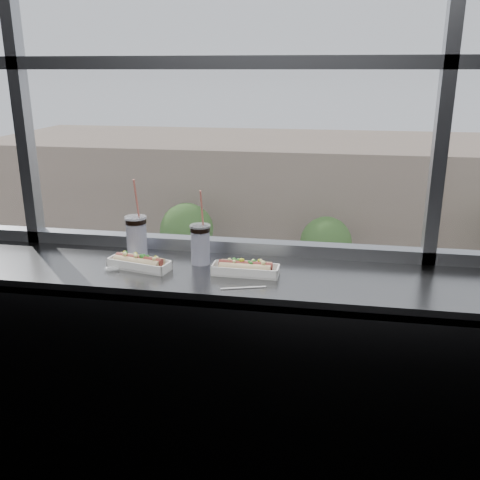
% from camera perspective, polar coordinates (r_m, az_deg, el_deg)
% --- Properties ---
extents(wall_back_lower, '(6.00, 0.00, 6.00)m').
position_cam_1_polar(wall_back_lower, '(2.92, -1.98, -11.39)').
color(wall_back_lower, black).
rests_on(wall_back_lower, ground).
extents(counter, '(6.00, 0.55, 0.06)m').
position_cam_1_polar(counter, '(2.45, -3.43, -3.82)').
color(counter, slate).
rests_on(counter, ground).
extents(counter_fascia, '(6.00, 0.04, 1.04)m').
position_cam_1_polar(counter_fascia, '(2.48, -4.60, -17.24)').
color(counter_fascia, slate).
rests_on(counter_fascia, ground).
extents(hotdog_tray_left, '(0.31, 0.16, 0.07)m').
position_cam_1_polar(hotdog_tray_left, '(2.49, -10.70, -2.36)').
color(hotdog_tray_left, white).
rests_on(hotdog_tray_left, counter).
extents(hotdog_tray_right, '(0.30, 0.10, 0.07)m').
position_cam_1_polar(hotdog_tray_right, '(2.37, 0.59, -3.02)').
color(hotdog_tray_right, white).
rests_on(hotdog_tray_right, counter).
extents(soda_cup_left, '(0.11, 0.11, 0.39)m').
position_cam_1_polar(soda_cup_left, '(2.61, -10.98, 0.54)').
color(soda_cup_left, white).
rests_on(soda_cup_left, counter).
extents(soda_cup_right, '(0.10, 0.10, 0.36)m').
position_cam_1_polar(soda_cup_right, '(2.49, -4.25, -0.24)').
color(soda_cup_right, white).
rests_on(soda_cup_right, counter).
extents(loose_straw, '(0.18, 0.06, 0.01)m').
position_cam_1_polar(loose_straw, '(2.23, 0.34, -5.11)').
color(loose_straw, white).
rests_on(loose_straw, counter).
extents(wrapper, '(0.09, 0.06, 0.02)m').
position_cam_1_polar(wrapper, '(2.49, -13.56, -2.96)').
color(wrapper, silver).
rests_on(wrapper, counter).
extents(plaza_ground, '(120.00, 120.00, 0.00)m').
position_cam_1_polar(plaza_ground, '(47.79, 8.89, 1.77)').
color(plaza_ground, '#AEA9A3').
rests_on(plaza_ground, ground).
extents(street_asphalt, '(80.00, 10.00, 0.06)m').
position_cam_1_polar(street_asphalt, '(25.96, 7.57, -12.34)').
color(street_asphalt, black).
rests_on(street_asphalt, plaza_ground).
extents(far_sidewalk, '(80.00, 6.00, 0.04)m').
position_cam_1_polar(far_sidewalk, '(33.13, 8.22, -5.46)').
color(far_sidewalk, '#AEA9A3').
rests_on(far_sidewalk, plaza_ground).
extents(far_building, '(50.00, 14.00, 8.00)m').
position_cam_1_polar(far_building, '(41.48, 8.96, 5.03)').
color(far_building, gray).
rests_on(far_building, plaza_ground).
extents(car_far_a, '(3.21, 7.01, 2.29)m').
position_cam_1_polar(car_far_a, '(30.64, -9.85, -5.12)').
color(car_far_a, black).
rests_on(car_far_a, street_asphalt).
extents(car_near_c, '(2.93, 6.23, 2.02)m').
position_cam_1_polar(car_near_c, '(22.03, 5.17, -15.04)').
color(car_near_c, maroon).
rests_on(car_near_c, street_asphalt).
extents(car_far_b, '(3.03, 6.34, 2.05)m').
position_cam_1_polar(car_far_b, '(29.16, 14.36, -6.90)').
color(car_far_b, '#6B0014').
rests_on(car_far_b, street_asphalt).
extents(car_near_b, '(2.67, 6.18, 2.05)m').
position_cam_1_polar(car_near_b, '(22.82, -7.34, -13.82)').
color(car_near_b, black).
rests_on(car_near_b, street_asphalt).
extents(car_near_d, '(3.32, 6.33, 2.01)m').
position_cam_1_polar(car_near_d, '(22.50, 21.25, -15.56)').
color(car_near_d, '#BFB79F').
rests_on(car_near_d, street_asphalt).
extents(pedestrian_c, '(0.96, 0.72, 2.16)m').
position_cam_1_polar(pedestrian_c, '(32.10, 16.04, -4.66)').
color(pedestrian_c, '#66605B').
rests_on(pedestrian_c, far_sidewalk).
extents(pedestrian_b, '(0.81, 0.61, 1.83)m').
position_cam_1_polar(pedestrian_b, '(32.86, 9.14, -3.95)').
color(pedestrian_b, '#66605B').
rests_on(pedestrian_b, far_sidewalk).
extents(pedestrian_a, '(1.03, 0.77, 2.32)m').
position_cam_1_polar(pedestrian_a, '(33.03, 0.58, -3.14)').
color(pedestrian_a, '#66605B').
rests_on(pedestrian_a, far_sidewalk).
extents(pedestrian_d, '(0.76, 1.01, 2.27)m').
position_cam_1_polar(pedestrian_d, '(33.07, 21.06, -4.40)').
color(pedestrian_d, '#66605B').
rests_on(pedestrian_d, far_sidewalk).
extents(tree_left, '(3.33, 3.33, 5.21)m').
position_cam_1_polar(tree_left, '(33.07, -5.69, 1.07)').
color(tree_left, '#47382B').
rests_on(tree_left, far_sidewalk).
extents(tree_center, '(3.04, 3.04, 4.75)m').
position_cam_1_polar(tree_center, '(32.02, 9.15, -0.23)').
color(tree_center, '#47382B').
rests_on(tree_center, far_sidewalk).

